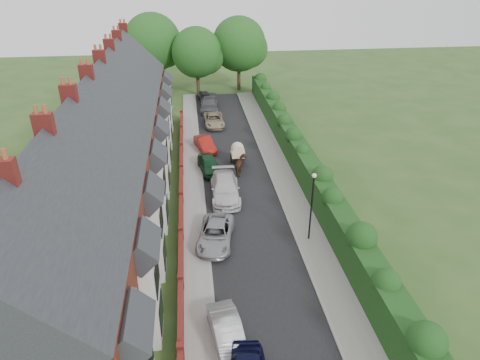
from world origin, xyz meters
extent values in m
plane|color=#2D4C1E|center=(0.00, 0.00, 0.00)|extent=(140.00, 140.00, 0.00)
cube|color=black|center=(-0.50, 11.00, 0.01)|extent=(6.00, 58.00, 0.02)
cube|color=gray|center=(3.60, 11.00, 0.06)|extent=(2.20, 58.00, 0.12)
cube|color=gray|center=(-4.35, 11.00, 0.06)|extent=(1.70, 58.00, 0.12)
cube|color=#969590|center=(2.55, 11.00, 0.07)|extent=(0.18, 58.00, 0.13)
cube|color=#969590|center=(-3.55, 11.00, 0.07)|extent=(0.18, 58.00, 0.13)
cube|color=#113714|center=(5.40, 11.00, 1.25)|extent=(1.50, 58.00, 2.50)
cube|color=maroon|center=(-11.00, 10.00, 3.25)|extent=(8.00, 40.00, 6.50)
cube|color=#24262B|center=(-11.00, 10.00, 6.50)|extent=(8.00, 40.20, 8.00)
cube|color=#24262B|center=(-6.80, -8.10, 5.60)|extent=(1.70, 2.60, 1.70)
cube|color=silver|center=(-6.95, -6.10, 4.40)|extent=(0.12, 1.20, 1.60)
cube|color=silver|center=(-6.65, -3.10, 2.60)|extent=(0.70, 2.40, 5.20)
cube|color=black|center=(-6.28, -3.10, 1.40)|extent=(0.06, 1.80, 1.60)
cube|color=black|center=(-6.28, -3.10, 3.80)|extent=(0.06, 1.80, 1.60)
cube|color=#24262B|center=(-6.80, -3.10, 5.60)|extent=(1.70, 2.60, 1.70)
cube|color=#3F2D2D|center=(-6.96, -1.00, 1.05)|extent=(0.08, 0.90, 2.10)
cube|color=silver|center=(-6.95, -1.10, 4.40)|extent=(0.12, 1.20, 1.60)
cube|color=silver|center=(-6.65, 1.90, 2.60)|extent=(0.70, 2.40, 5.20)
cube|color=black|center=(-6.28, 1.90, 1.40)|extent=(0.06, 1.80, 1.60)
cube|color=black|center=(-6.28, 1.90, 3.80)|extent=(0.06, 1.80, 1.60)
cube|color=#24262B|center=(-6.80, 1.90, 5.60)|extent=(1.70, 2.60, 1.70)
cube|color=#3F2D2D|center=(-6.96, 4.00, 1.05)|extent=(0.08, 0.90, 2.10)
cube|color=silver|center=(-6.95, 3.90, 4.40)|extent=(0.12, 1.20, 1.60)
cube|color=silver|center=(-6.65, 6.90, 2.60)|extent=(0.70, 2.40, 5.20)
cube|color=black|center=(-6.28, 6.90, 1.40)|extent=(0.06, 1.80, 1.60)
cube|color=black|center=(-6.28, 6.90, 3.80)|extent=(0.06, 1.80, 1.60)
cube|color=#24262B|center=(-6.80, 6.90, 5.60)|extent=(1.70, 2.60, 1.70)
cube|color=#3F2D2D|center=(-6.96, 9.00, 1.05)|extent=(0.08, 0.90, 2.10)
cube|color=silver|center=(-6.95, 8.90, 4.40)|extent=(0.12, 1.20, 1.60)
cube|color=silver|center=(-6.65, 11.90, 2.60)|extent=(0.70, 2.40, 5.20)
cube|color=black|center=(-6.28, 11.90, 1.40)|extent=(0.06, 1.80, 1.60)
cube|color=black|center=(-6.28, 11.90, 3.80)|extent=(0.06, 1.80, 1.60)
cube|color=#24262B|center=(-6.80, 11.90, 5.60)|extent=(1.70, 2.60, 1.70)
cube|color=#3F2D2D|center=(-6.96, 14.00, 1.05)|extent=(0.08, 0.90, 2.10)
cube|color=silver|center=(-6.95, 13.90, 4.40)|extent=(0.12, 1.20, 1.60)
cube|color=silver|center=(-6.65, 16.90, 2.60)|extent=(0.70, 2.40, 5.20)
cube|color=black|center=(-6.28, 16.90, 1.40)|extent=(0.06, 1.80, 1.60)
cube|color=black|center=(-6.28, 16.90, 3.80)|extent=(0.06, 1.80, 1.60)
cube|color=#24262B|center=(-6.80, 16.90, 5.60)|extent=(1.70, 2.60, 1.70)
cube|color=#3F2D2D|center=(-6.96, 19.00, 1.05)|extent=(0.08, 0.90, 2.10)
cube|color=silver|center=(-6.95, 18.90, 4.40)|extent=(0.12, 1.20, 1.60)
cube|color=silver|center=(-6.65, 21.90, 2.60)|extent=(0.70, 2.40, 5.20)
cube|color=black|center=(-6.28, 21.90, 1.40)|extent=(0.06, 1.80, 1.60)
cube|color=black|center=(-6.28, 21.90, 3.80)|extent=(0.06, 1.80, 1.60)
cube|color=#24262B|center=(-6.80, 21.90, 5.60)|extent=(1.70, 2.60, 1.70)
cube|color=#3F2D2D|center=(-6.96, 24.00, 1.05)|extent=(0.08, 0.90, 2.10)
cube|color=silver|center=(-6.95, 23.90, 4.40)|extent=(0.12, 1.20, 1.60)
cube|color=silver|center=(-6.65, 26.90, 2.60)|extent=(0.70, 2.40, 5.20)
cube|color=black|center=(-6.28, 26.90, 1.40)|extent=(0.06, 1.80, 1.60)
cube|color=black|center=(-6.28, 26.90, 3.80)|extent=(0.06, 1.80, 1.60)
cube|color=#24262B|center=(-6.80, 26.90, 5.60)|extent=(1.70, 2.60, 1.70)
cube|color=#3F2D2D|center=(-6.96, 29.00, 1.05)|extent=(0.08, 0.90, 2.10)
cube|color=silver|center=(-6.95, 28.90, 4.40)|extent=(0.12, 1.20, 1.60)
cube|color=maroon|center=(-11.00, -5.00, 10.30)|extent=(0.90, 0.50, 1.60)
cylinder|color=brown|center=(-10.80, -5.00, 11.25)|extent=(0.20, 0.20, 0.50)
cube|color=maroon|center=(-11.00, 0.00, 10.30)|extent=(0.90, 0.50, 1.60)
cylinder|color=brown|center=(-11.20, 0.00, 11.25)|extent=(0.20, 0.20, 0.50)
cylinder|color=brown|center=(-10.80, 0.00, 11.25)|extent=(0.20, 0.20, 0.50)
cube|color=maroon|center=(-11.00, 5.00, 10.30)|extent=(0.90, 0.50, 1.60)
cylinder|color=brown|center=(-11.20, 5.00, 11.25)|extent=(0.20, 0.20, 0.50)
cylinder|color=brown|center=(-10.80, 5.00, 11.25)|extent=(0.20, 0.20, 0.50)
cube|color=maroon|center=(-11.00, 10.00, 10.30)|extent=(0.90, 0.50, 1.60)
cylinder|color=brown|center=(-11.20, 10.00, 11.25)|extent=(0.20, 0.20, 0.50)
cylinder|color=brown|center=(-10.80, 10.00, 11.25)|extent=(0.20, 0.20, 0.50)
cube|color=maroon|center=(-11.00, 15.00, 10.30)|extent=(0.90, 0.50, 1.60)
cylinder|color=brown|center=(-11.20, 15.00, 11.25)|extent=(0.20, 0.20, 0.50)
cylinder|color=brown|center=(-10.80, 15.00, 11.25)|extent=(0.20, 0.20, 0.50)
cube|color=maroon|center=(-11.00, 20.00, 10.30)|extent=(0.90, 0.50, 1.60)
cylinder|color=brown|center=(-11.20, 20.00, 11.25)|extent=(0.20, 0.20, 0.50)
cylinder|color=brown|center=(-10.80, 20.00, 11.25)|extent=(0.20, 0.20, 0.50)
cube|color=maroon|center=(-11.00, 25.00, 10.30)|extent=(0.90, 0.50, 1.60)
cylinder|color=brown|center=(-11.20, 25.00, 11.25)|extent=(0.20, 0.20, 0.50)
cylinder|color=brown|center=(-10.80, 25.00, 11.25)|extent=(0.20, 0.20, 0.50)
cube|color=maroon|center=(-11.00, 30.00, 10.30)|extent=(0.90, 0.50, 1.60)
cylinder|color=brown|center=(-11.20, 30.00, 11.25)|extent=(0.20, 0.20, 0.50)
cylinder|color=brown|center=(-10.80, 30.00, 11.25)|extent=(0.20, 0.20, 0.50)
cube|color=maroon|center=(-5.35, -2.50, 0.45)|extent=(0.30, 4.70, 0.90)
cube|color=maroon|center=(-5.35, 2.50, 0.45)|extent=(0.30, 4.70, 0.90)
cube|color=maroon|center=(-5.35, 7.50, 0.45)|extent=(0.30, 4.70, 0.90)
cube|color=maroon|center=(-5.35, 12.50, 0.45)|extent=(0.30, 4.70, 0.90)
cube|color=maroon|center=(-5.35, 17.50, 0.45)|extent=(0.30, 4.70, 0.90)
cube|color=maroon|center=(-5.35, 22.50, 0.45)|extent=(0.30, 4.70, 0.90)
cube|color=maroon|center=(-5.35, 27.50, 0.45)|extent=(0.30, 4.70, 0.90)
cube|color=maroon|center=(-5.35, -5.00, 0.55)|extent=(0.35, 0.35, 1.10)
cube|color=maroon|center=(-5.35, 0.00, 0.55)|extent=(0.35, 0.35, 1.10)
cube|color=maroon|center=(-5.35, 5.00, 0.55)|extent=(0.35, 0.35, 1.10)
cube|color=maroon|center=(-5.35, 10.00, 0.55)|extent=(0.35, 0.35, 1.10)
cube|color=maroon|center=(-5.35, 15.00, 0.55)|extent=(0.35, 0.35, 1.10)
cube|color=maroon|center=(-5.35, 20.00, 0.55)|extent=(0.35, 0.35, 1.10)
cube|color=maroon|center=(-5.35, 25.00, 0.55)|extent=(0.35, 0.35, 1.10)
cube|color=maroon|center=(-5.35, 30.00, 0.55)|extent=(0.35, 0.35, 1.10)
cylinder|color=black|center=(3.40, 4.00, 2.40)|extent=(0.12, 0.12, 4.80)
cylinder|color=black|center=(3.40, 4.00, 4.85)|extent=(0.20, 0.20, 0.10)
sphere|color=silver|center=(3.40, 4.00, 5.00)|extent=(0.32, 0.32, 0.32)
cylinder|color=#332316|center=(-3.00, 40.00, 2.38)|extent=(0.50, 0.50, 4.75)
sphere|color=#194A18|center=(-3.00, 40.00, 5.89)|extent=(6.80, 6.80, 6.80)
sphere|color=#194A18|center=(-1.64, 40.30, 5.23)|extent=(4.76, 4.76, 4.76)
cylinder|color=#332316|center=(3.00, 42.00, 2.62)|extent=(0.50, 0.50, 5.25)
sphere|color=#194A18|center=(3.00, 42.00, 6.51)|extent=(7.60, 7.60, 7.60)
sphere|color=#194A18|center=(4.52, 42.30, 5.78)|extent=(5.32, 5.32, 5.32)
cylinder|color=#332316|center=(-9.00, 43.00, 2.75)|extent=(0.50, 0.50, 5.50)
sphere|color=#194A18|center=(-9.00, 43.00, 6.82)|extent=(8.00, 8.00, 8.00)
sphere|color=#194A18|center=(-7.40, 43.30, 6.05)|extent=(5.60, 5.60, 5.60)
imported|color=#99999D|center=(-3.00, -4.20, 0.67)|extent=(2.02, 4.25, 1.35)
imported|color=#9A9BA1|center=(-3.00, 4.48, 0.67)|extent=(3.10, 5.17, 1.34)
imported|color=silver|center=(-1.81, 10.60, 0.80)|extent=(2.38, 5.59, 1.61)
imported|color=#113A1D|center=(-2.83, 15.45, 0.71)|extent=(2.31, 4.36, 1.41)
imported|color=maroon|center=(-3.00, 20.42, 0.65)|extent=(2.28, 4.17, 1.30)
imported|color=tan|center=(-1.60, 27.40, 0.66)|extent=(2.29, 4.81, 1.32)
imported|color=#4C4D52|center=(-1.86, 33.00, 0.77)|extent=(2.50, 5.45, 1.54)
imported|color=black|center=(-2.22, 36.71, 0.67)|extent=(1.97, 4.08, 1.34)
imported|color=#432818|center=(-0.07, 14.54, 0.84)|extent=(1.34, 2.15, 1.69)
cube|color=black|center=(-0.07, 16.67, 0.79)|extent=(1.11, 1.86, 0.46)
cylinder|color=beige|center=(-0.07, 16.67, 1.44)|extent=(1.21, 1.16, 1.21)
cube|color=beige|center=(-0.07, 16.67, 1.02)|extent=(1.22, 1.90, 0.04)
cylinder|color=black|center=(-0.67, 17.23, 0.42)|extent=(0.07, 0.83, 0.83)
cylinder|color=black|center=(0.54, 17.23, 0.42)|extent=(0.07, 0.83, 0.83)
cylinder|color=black|center=(-0.39, 15.65, 0.83)|extent=(0.06, 1.67, 0.06)
cylinder|color=black|center=(0.26, 15.65, 0.83)|extent=(0.06, 1.67, 0.06)
camera|label=1|loc=(-4.21, -19.59, 17.44)|focal=32.00mm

